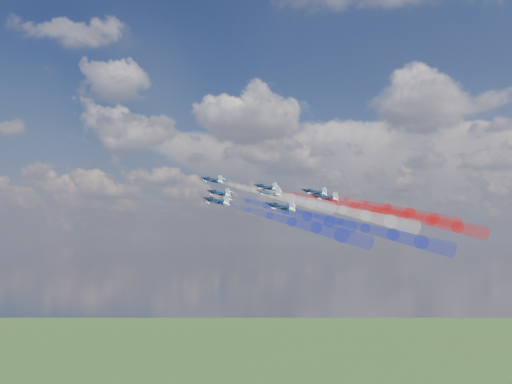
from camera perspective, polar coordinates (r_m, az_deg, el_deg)
The scene contains 16 objects.
jet_lead at distance 184.18m, azimuth -4.49°, elevation 1.22°, with size 8.74×10.92×2.91m, color black, non-canonical shape.
trail_lead at distance 165.92m, azimuth 1.72°, elevation -0.23°, with size 3.64×43.70×3.64m, color white, non-canonical shape.
jet_inner_left at distance 169.74m, azimuth -3.80°, elevation -0.14°, with size 8.74×10.92×2.91m, color black, non-canonical shape.
trail_inner_left at distance 151.94m, azimuth 3.08°, elevation -1.89°, with size 3.64×43.70×3.64m, color #1723C6, non-canonical shape.
jet_inner_right at distance 181.40m, azimuth 1.06°, elevation 0.48°, with size 8.74×10.92×2.91m, color black, non-canonical shape.
trail_inner_right at distance 165.24m, azimuth 7.92°, elevation -1.07°, with size 3.64×43.70×3.64m, color red, non-canonical shape.
jet_outer_left at distance 152.08m, azimuth -4.05°, elevation -0.95°, with size 8.74×10.92×2.91m, color black, non-canonical shape.
trail_outer_left at distance 134.42m, azimuth 3.69°, elevation -3.03°, with size 3.64×43.70×3.64m, color #1723C6, non-canonical shape.
jet_center_third at distance 166.60m, azimuth 1.33°, elevation -0.10°, with size 8.74×10.92×2.91m, color black, non-canonical shape.
trail_center_third at distance 150.72m, azimuth 8.88°, elevation -1.86°, with size 3.64×43.70×3.64m, color white, non-canonical shape.
jet_outer_right at distance 181.88m, azimuth 6.06°, elevation -0.03°, with size 8.74×10.92×2.91m, color black, non-canonical shape.
trail_outer_right at distance 167.70m, azimuth 13.31°, elevation -1.60°, with size 3.64×43.70×3.64m, color red, non-canonical shape.
jet_rear_left at distance 150.84m, azimuth 2.61°, elevation -1.54°, with size 8.74×10.92×2.91m, color black, non-canonical shape.
trail_rear_left at distance 135.75m, azimuth 11.17°, elevation -3.66°, with size 3.64×43.70×3.64m, color #1723C6, non-canonical shape.
jet_rear_right at distance 168.14m, azimuth 7.10°, elevation -0.58°, with size 8.74×10.92×2.91m, color black, non-canonical shape.
trail_rear_right at distance 154.56m, azimuth 15.08°, elevation -2.33°, with size 3.64×43.70×3.64m, color red, non-canonical shape.
Camera 1 is at (87.16, -169.37, 140.91)m, focal length 38.98 mm.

